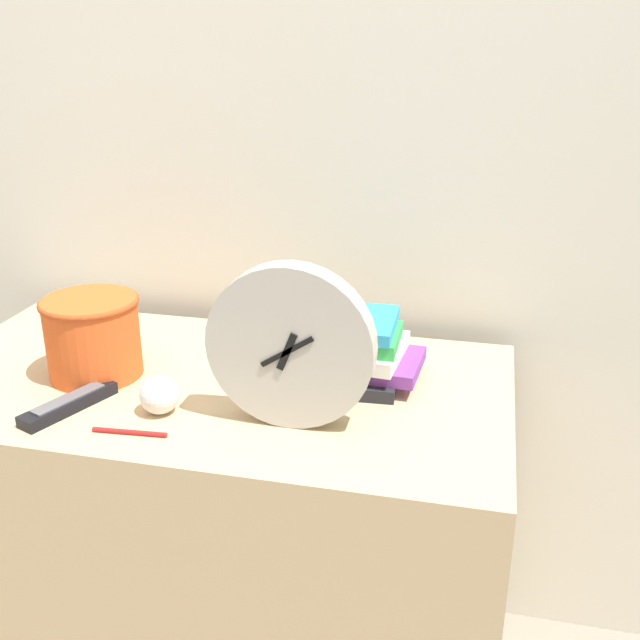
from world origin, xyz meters
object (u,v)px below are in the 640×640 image
object	(u,v)px
pen	(130,432)
crumpled_paper_ball	(159,395)
book_stack	(345,349)
desk_clock	(290,347)
tv_remote	(69,404)
basket	(93,334)

from	to	relation	value
pen	crumpled_paper_ball	bearing A→B (deg)	77.63
book_stack	pen	bearing A→B (deg)	-136.21
desk_clock	pen	distance (m)	0.29
tv_remote	pen	size ratio (longest dim) A/B	1.46
tv_remote	crumpled_paper_ball	xyz separation A→B (m)	(0.15, 0.03, 0.02)
basket	pen	bearing A→B (deg)	-49.82
pen	desk_clock	bearing A→B (deg)	21.47
desk_clock	tv_remote	xyz separation A→B (m)	(-0.37, -0.04, -0.12)
desk_clock	book_stack	size ratio (longest dim) A/B	1.01
pen	tv_remote	bearing A→B (deg)	159.08
basket	crumpled_paper_ball	world-z (taller)	basket
book_stack	pen	xyz separation A→B (m)	(-0.29, -0.28, -0.05)
book_stack	crumpled_paper_ball	bearing A→B (deg)	-143.82
desk_clock	book_stack	distance (m)	0.20
book_stack	basket	distance (m)	0.46
desk_clock	tv_remote	bearing A→B (deg)	-173.57
book_stack	tv_remote	bearing A→B (deg)	-152.03
book_stack	tv_remote	xyz separation A→B (m)	(-0.42, -0.23, -0.05)
book_stack	pen	size ratio (longest dim) A/B	2.18
book_stack	basket	xyz separation A→B (m)	(-0.45, -0.09, 0.02)
book_stack	crumpled_paper_ball	size ratio (longest dim) A/B	4.07
book_stack	pen	world-z (taller)	book_stack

